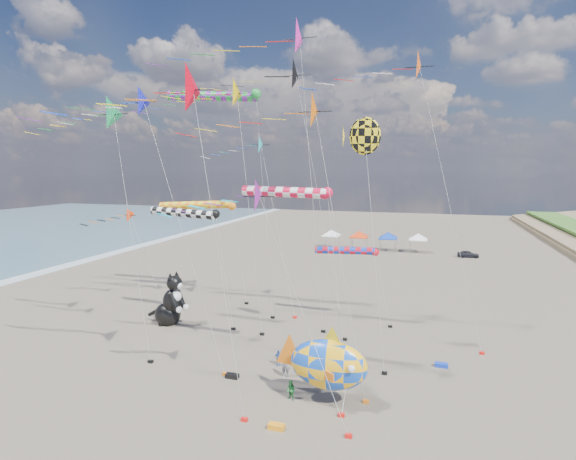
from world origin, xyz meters
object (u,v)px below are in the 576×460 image
at_px(cat_inflatable, 170,298).
at_px(fish_inflatable, 328,364).
at_px(child_green, 291,391).
at_px(person_adult, 286,366).
at_px(child_blue, 278,358).
at_px(parked_car, 468,254).

distance_m(cat_inflatable, fish_inflatable, 19.32).
height_order(fish_inflatable, child_green, fish_inflatable).
distance_m(fish_inflatable, person_adult, 4.85).
distance_m(person_adult, child_green, 3.15).
relative_size(fish_inflatable, child_green, 5.09).
xyz_separation_m(fish_inflatable, child_blue, (-4.58, 4.37, -2.05)).
height_order(child_green, child_blue, child_green).
xyz_separation_m(child_green, child_blue, (-2.31, 4.44, -0.05)).
distance_m(child_blue, parked_car, 49.74).
bearing_deg(child_blue, person_adult, -81.12).
distance_m(fish_inflatable, child_blue, 6.65).
bearing_deg(child_green, person_adult, 139.05).
bearing_deg(fish_inflatable, child_green, -178.16).
height_order(cat_inflatable, person_adult, cat_inflatable).
height_order(cat_inflatable, parked_car, cat_inflatable).
xyz_separation_m(fish_inflatable, child_green, (-2.27, -0.07, -2.00)).
bearing_deg(parked_car, child_blue, 158.04).
relative_size(child_blue, parked_car, 0.35).
bearing_deg(cat_inflatable, child_green, -24.31).
height_order(child_green, parked_car, child_green).
relative_size(person_adult, parked_car, 0.48).
xyz_separation_m(cat_inflatable, parked_car, (28.64, 41.70, -1.94)).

